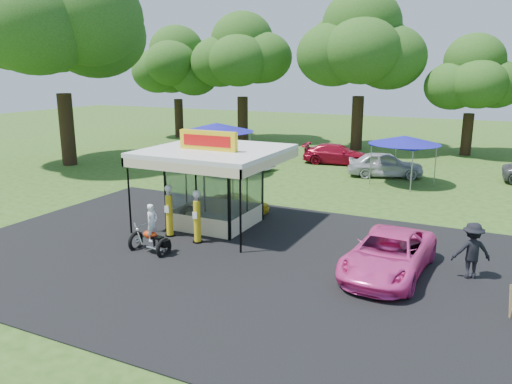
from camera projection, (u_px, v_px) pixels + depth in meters
ground at (192, 275)px, 16.50m from camera, size 120.00×120.00×0.00m
asphalt_apron at (222, 254)px, 18.24m from camera, size 20.00×14.00×0.04m
gas_station_kiosk at (215, 185)px, 21.28m from camera, size 5.40×5.40×4.18m
gas_pump_left at (169, 212)px, 20.00m from camera, size 0.40×0.40×2.15m
gas_pump_right at (197, 218)px, 19.24m from camera, size 0.40×0.40×2.13m
motorcycle at (151, 234)px, 18.23m from camera, size 1.69×0.91×1.96m
spare_tires at (190, 216)px, 21.68m from camera, size 1.08×0.88×0.86m
kiosk_car at (240, 203)px, 23.51m from camera, size 2.82×1.13×0.96m
pink_sedan at (389, 254)px, 16.40m from camera, size 2.61×5.14×1.39m
spectator_east_a at (472, 251)px, 15.99m from camera, size 1.40×1.13×1.89m
bg_car_a at (245, 160)px, 33.70m from camera, size 4.05×1.48×1.33m
bg_car_b at (337, 154)px, 35.61m from camera, size 5.07×2.60×1.41m
bg_car_c at (385, 164)px, 31.31m from camera, size 4.97×3.13×1.58m
tent_west at (217, 128)px, 31.64m from camera, size 4.72×4.72×3.30m
tent_east at (405, 140)px, 28.83m from camera, size 4.12×4.12×2.88m
oak_far_a at (177, 68)px, 48.22m from camera, size 8.83×8.83×10.47m
oak_far_b at (242, 61)px, 45.34m from camera, size 9.56×9.56×11.40m
oak_far_c at (361, 51)px, 40.07m from camera, size 10.68×10.68×12.58m
oak_far_d at (472, 80)px, 38.07m from camera, size 7.61×7.61×9.06m
oak_near at (58, 29)px, 33.28m from camera, size 12.80×12.80×14.74m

